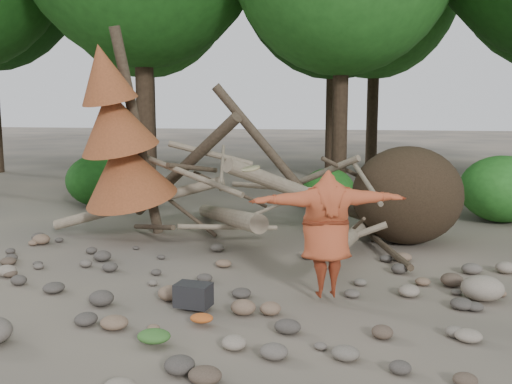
# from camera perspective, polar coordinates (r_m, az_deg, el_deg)

# --- Properties ---
(ground) EXTENTS (120.00, 120.00, 0.00)m
(ground) POSITION_cam_1_polar(r_m,az_deg,el_deg) (8.07, -2.40, -11.47)
(ground) COLOR #514C44
(ground) RESTS_ON ground
(deadfall_pile) EXTENTS (8.55, 5.24, 3.30)m
(deadfall_pile) POSITION_cam_1_polar(r_m,az_deg,el_deg) (11.75, 12.07, -0.47)
(deadfall_pile) COLOR #332619
(deadfall_pile) RESTS_ON ground
(dead_conifer) EXTENTS (2.06, 2.16, 4.35)m
(dead_conifer) POSITION_cam_1_polar(r_m,az_deg,el_deg) (11.82, -13.51, 5.19)
(dead_conifer) COLOR #4C3F30
(dead_conifer) RESTS_ON ground
(bush_left) EXTENTS (1.80, 1.80, 1.44)m
(bush_left) POSITION_cam_1_polar(r_m,az_deg,el_deg) (16.41, -15.42, 1.14)
(bush_left) COLOR #195115
(bush_left) RESTS_ON ground
(bush_mid) EXTENTS (1.40, 1.40, 1.12)m
(bush_mid) POSITION_cam_1_polar(r_m,az_deg,el_deg) (15.36, 7.24, 0.28)
(bush_mid) COLOR #22661D
(bush_mid) RESTS_ON ground
(bush_right) EXTENTS (2.00, 2.00, 1.60)m
(bush_right) POSITION_cam_1_polar(r_m,az_deg,el_deg) (14.86, 23.43, 0.29)
(bush_right) COLOR #2C7925
(bush_right) RESTS_ON ground
(frisbee_thrower) EXTENTS (2.36, 1.25, 1.88)m
(frisbee_thrower) POSITION_cam_1_polar(r_m,az_deg,el_deg) (8.12, 7.05, -4.13)
(frisbee_thrower) COLOR #AD4627
(frisbee_thrower) RESTS_ON ground
(backpack) EXTENTS (0.51, 0.38, 0.32)m
(backpack) POSITION_cam_1_polar(r_m,az_deg,el_deg) (7.95, -6.28, -10.60)
(backpack) COLOR black
(backpack) RESTS_ON ground
(cloth_green) EXTENTS (0.39, 0.33, 0.15)m
(cloth_green) POSITION_cam_1_polar(r_m,az_deg,el_deg) (6.94, -10.16, -14.38)
(cloth_green) COLOR #346428
(cloth_green) RESTS_ON ground
(cloth_orange) EXTENTS (0.30, 0.24, 0.11)m
(cloth_orange) POSITION_cam_1_polar(r_m,az_deg,el_deg) (7.45, -5.45, -12.80)
(cloth_orange) COLOR #B0501E
(cloth_orange) RESTS_ON ground
(boulder_mid_right) EXTENTS (0.60, 0.54, 0.36)m
(boulder_mid_right) POSITION_cam_1_polar(r_m,az_deg,el_deg) (8.90, 21.71, -8.92)
(boulder_mid_right) COLOR gray
(boulder_mid_right) RESTS_ON ground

